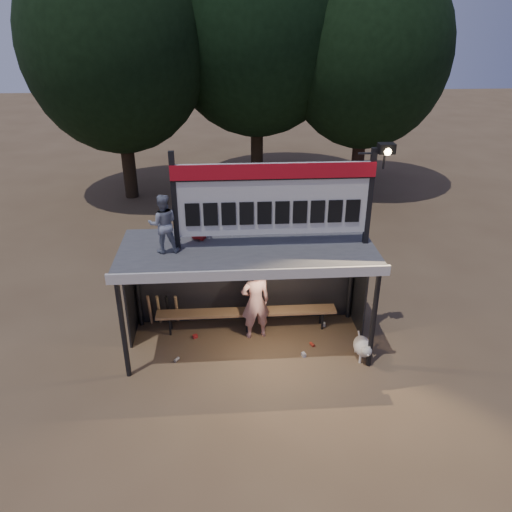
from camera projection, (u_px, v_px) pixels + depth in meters
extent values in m
plane|color=brown|center=(248.00, 343.00, 10.80)|extent=(80.00, 80.00, 0.00)
imported|color=silver|center=(255.00, 302.00, 10.67)|extent=(0.71, 0.54, 1.75)
imported|color=gray|center=(163.00, 224.00, 9.31)|extent=(0.60, 0.49, 1.14)
imported|color=red|center=(198.00, 219.00, 9.91)|extent=(0.50, 0.45, 0.86)
cube|color=#414144|center=(247.00, 249.00, 9.81)|extent=(5.00, 2.00, 0.12)
cube|color=silver|center=(250.00, 275.00, 8.91)|extent=(5.10, 0.06, 0.20)
cylinder|color=black|center=(123.00, 328.00, 9.36)|extent=(0.10, 0.10, 2.20)
cylinder|color=black|center=(374.00, 319.00, 9.66)|extent=(0.10, 0.10, 2.20)
cylinder|color=black|center=(137.00, 282.00, 10.98)|extent=(0.10, 0.10, 2.20)
cylinder|color=black|center=(351.00, 275.00, 11.27)|extent=(0.10, 0.10, 2.20)
cube|color=black|center=(245.00, 277.00, 11.21)|extent=(5.00, 0.04, 2.20)
cube|color=black|center=(129.00, 292.00, 10.61)|extent=(0.04, 1.00, 2.20)
cube|color=black|center=(360.00, 284.00, 10.92)|extent=(0.04, 1.00, 2.20)
cylinder|color=black|center=(245.00, 234.00, 10.76)|extent=(5.00, 0.06, 0.06)
cube|color=black|center=(175.00, 202.00, 9.29)|extent=(0.10, 0.10, 1.90)
cube|color=black|center=(370.00, 197.00, 9.52)|extent=(0.10, 0.10, 1.90)
cube|color=silver|center=(273.00, 199.00, 9.40)|extent=(3.80, 0.08, 1.40)
cube|color=red|center=(274.00, 171.00, 9.11)|extent=(3.80, 0.04, 0.28)
cube|color=black|center=(274.00, 179.00, 9.17)|extent=(3.80, 0.02, 0.03)
cube|color=black|center=(192.00, 215.00, 9.37)|extent=(0.27, 0.03, 0.45)
cube|color=black|center=(211.00, 214.00, 9.39)|extent=(0.27, 0.03, 0.45)
cube|color=black|center=(229.00, 214.00, 9.41)|extent=(0.27, 0.03, 0.45)
cube|color=black|center=(247.00, 213.00, 9.44)|extent=(0.27, 0.03, 0.45)
cube|color=black|center=(264.00, 213.00, 9.46)|extent=(0.27, 0.03, 0.45)
cube|color=black|center=(282.00, 213.00, 9.48)|extent=(0.27, 0.03, 0.45)
cube|color=black|center=(300.00, 212.00, 9.50)|extent=(0.27, 0.03, 0.45)
cube|color=black|center=(318.00, 212.00, 9.52)|extent=(0.27, 0.03, 0.45)
cube|color=black|center=(335.00, 211.00, 9.54)|extent=(0.27, 0.03, 0.45)
cube|color=black|center=(353.00, 211.00, 9.56)|extent=(0.27, 0.03, 0.45)
cylinder|color=black|center=(372.00, 153.00, 9.14)|extent=(0.50, 0.04, 0.04)
cylinder|color=black|center=(384.00, 161.00, 9.22)|extent=(0.04, 0.04, 0.30)
cube|color=black|center=(386.00, 148.00, 9.07)|extent=(0.30, 0.22, 0.18)
sphere|color=#FFD88C|center=(388.00, 152.00, 9.01)|extent=(0.14, 0.14, 0.14)
cube|color=#926B45|center=(247.00, 312.00, 11.09)|extent=(4.00, 0.35, 0.06)
cylinder|color=black|center=(170.00, 326.00, 10.98)|extent=(0.05, 0.05, 0.45)
cylinder|color=black|center=(171.00, 320.00, 11.19)|extent=(0.05, 0.05, 0.45)
cylinder|color=black|center=(247.00, 323.00, 11.08)|extent=(0.05, 0.05, 0.45)
cylinder|color=black|center=(246.00, 318.00, 11.30)|extent=(0.05, 0.05, 0.45)
cylinder|color=black|center=(322.00, 321.00, 11.19)|extent=(0.05, 0.05, 0.45)
cylinder|color=black|center=(321.00, 315.00, 11.40)|extent=(0.05, 0.05, 0.45)
cylinder|color=black|center=(127.00, 149.00, 18.72)|extent=(0.50, 0.50, 3.74)
ellipsoid|color=black|center=(115.00, 44.00, 17.13)|extent=(6.46, 6.46, 7.48)
cylinder|color=#2E2114|center=(257.00, 133.00, 20.28)|extent=(0.50, 0.50, 4.18)
ellipsoid|color=black|center=(257.00, 22.00, 18.50)|extent=(7.22, 7.22, 8.36)
cylinder|color=#301D15|center=(359.00, 145.00, 19.77)|extent=(0.50, 0.50, 3.52)
ellipsoid|color=black|center=(368.00, 52.00, 18.27)|extent=(6.08, 6.08, 7.04)
ellipsoid|color=beige|center=(362.00, 346.00, 10.24)|extent=(0.36, 0.58, 0.36)
sphere|color=beige|center=(367.00, 351.00, 9.95)|extent=(0.22, 0.22, 0.22)
cone|color=silver|center=(368.00, 355.00, 9.87)|extent=(0.10, 0.10, 0.10)
cone|color=beige|center=(365.00, 348.00, 9.89)|extent=(0.06, 0.06, 0.07)
cone|color=beige|center=(370.00, 347.00, 9.89)|extent=(0.06, 0.06, 0.07)
cylinder|color=#F1E5D0|center=(360.00, 359.00, 10.15)|extent=(0.05, 0.05, 0.18)
cylinder|color=beige|center=(368.00, 359.00, 10.16)|extent=(0.05, 0.05, 0.18)
cylinder|color=silver|center=(356.00, 348.00, 10.48)|extent=(0.05, 0.05, 0.18)
cylinder|color=beige|center=(363.00, 348.00, 10.49)|extent=(0.05, 0.05, 0.18)
cylinder|color=beige|center=(359.00, 335.00, 10.48)|extent=(0.04, 0.16, 0.14)
cylinder|color=#A0714A|center=(150.00, 310.00, 11.21)|extent=(0.06, 0.27, 0.84)
cylinder|color=#A6814D|center=(159.00, 309.00, 11.22)|extent=(0.07, 0.30, 0.83)
cylinder|color=black|center=(168.00, 309.00, 11.24)|extent=(0.07, 0.32, 0.83)
cylinder|color=#A2794B|center=(177.00, 309.00, 11.25)|extent=(0.08, 0.35, 0.82)
cube|color=#AE1F1D|center=(195.00, 336.00, 10.96)|extent=(0.12, 0.11, 0.08)
cylinder|color=#B9B9BE|center=(177.00, 359.00, 10.23)|extent=(0.12, 0.14, 0.07)
cube|color=silver|center=(324.00, 324.00, 11.38)|extent=(0.08, 0.11, 0.08)
cylinder|color=#A72D1C|center=(312.00, 344.00, 10.70)|extent=(0.11, 0.14, 0.07)
cube|color=silver|center=(304.00, 355.00, 10.37)|extent=(0.10, 0.12, 0.08)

